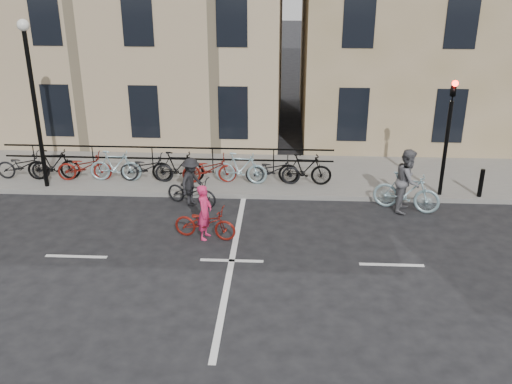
# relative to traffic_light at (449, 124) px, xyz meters

# --- Properties ---
(ground) EXTENTS (120.00, 120.00, 0.00)m
(ground) POSITION_rel_traffic_light_xyz_m (-6.20, -4.34, -2.45)
(ground) COLOR black
(ground) RESTS_ON ground
(sidewalk) EXTENTS (46.00, 4.00, 0.15)m
(sidewalk) POSITION_rel_traffic_light_xyz_m (-10.20, 1.66, -2.38)
(sidewalk) COLOR slate
(sidewalk) RESTS_ON ground
(building_west) EXTENTS (20.00, 10.00, 10.00)m
(building_west) POSITION_rel_traffic_light_xyz_m (-15.20, 8.66, 2.70)
(building_west) COLOR tan
(building_west) RESTS_ON sidewalk
(traffic_light) EXTENTS (0.18, 0.30, 3.90)m
(traffic_light) POSITION_rel_traffic_light_xyz_m (0.00, 0.00, 0.00)
(traffic_light) COLOR black
(traffic_light) RESTS_ON sidewalk
(lamp_post) EXTENTS (0.36, 0.36, 5.28)m
(lamp_post) POSITION_rel_traffic_light_xyz_m (-12.70, 0.06, 1.04)
(lamp_post) COLOR black
(lamp_post) RESTS_ON sidewalk
(bollard_east) EXTENTS (0.14, 0.14, 0.90)m
(bollard_east) POSITION_rel_traffic_light_xyz_m (-1.20, -0.09, -1.85)
(bollard_east) COLOR black
(bollard_east) RESTS_ON sidewalk
(bollard_west) EXTENTS (0.14, 0.14, 0.90)m
(bollard_west) POSITION_rel_traffic_light_xyz_m (1.20, -0.09, -1.85)
(bollard_west) COLOR black
(bollard_west) RESTS_ON sidewalk
(parked_bikes) EXTENTS (11.45, 1.23, 1.05)m
(parked_bikes) POSITION_rel_traffic_light_xyz_m (-9.02, 0.70, -1.81)
(parked_bikes) COLOR black
(parked_bikes) RESTS_ON sidewalk
(cyclist_pink) EXTENTS (1.81, 0.92, 1.54)m
(cyclist_pink) POSITION_rel_traffic_light_xyz_m (-7.03, -3.10, -1.92)
(cyclist_pink) COLOR maroon
(cyclist_pink) RESTS_ON ground
(cyclist_grey) EXTENTS (2.06, 1.23, 1.93)m
(cyclist_grey) POSITION_rel_traffic_light_xyz_m (-1.25, -0.94, -1.67)
(cyclist_grey) COLOR #91B5BE
(cyclist_grey) RESTS_ON ground
(cyclist_dark) EXTENTS (1.80, 1.19, 1.51)m
(cyclist_dark) POSITION_rel_traffic_light_xyz_m (-7.75, -0.87, -1.86)
(cyclist_dark) COLOR black
(cyclist_dark) RESTS_ON ground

